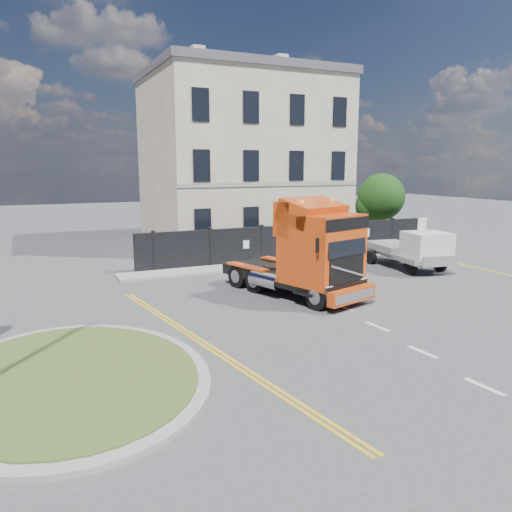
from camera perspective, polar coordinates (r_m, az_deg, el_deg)
name	(u,v)px	position (r m, az deg, el deg)	size (l,w,h in m)	color
ground	(269,314)	(18.14, 1.46, -6.67)	(120.00, 120.00, 0.00)	#424244
traffic_island	(70,377)	(13.61, -20.47, -12.88)	(6.80, 6.80, 0.17)	gray
hoarding_fence	(302,242)	(28.71, 5.26, 1.63)	(18.80, 0.25, 2.00)	black
georgian_building	(241,159)	(34.86, -1.70, 11.05)	(12.30, 10.30, 12.80)	beige
tree	(379,199)	(35.45, 13.85, 6.34)	(3.20, 3.20, 4.80)	#382619
pavement_far	(301,261)	(27.83, 5.17, -0.61)	(20.00, 1.60, 0.12)	gray
truck	(309,255)	(20.09, 6.12, 0.08)	(4.17, 6.95, 3.91)	black
flatbed_pickup	(418,250)	(26.56, 18.01, 0.70)	(2.72, 5.20, 2.05)	slate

